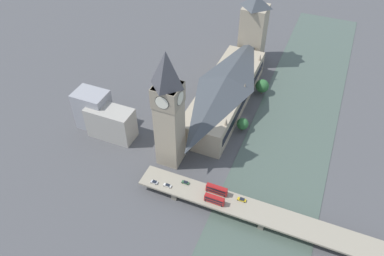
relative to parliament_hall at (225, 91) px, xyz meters
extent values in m
plane|color=#4C4C4F|center=(-17.37, 8.00, -12.48)|extent=(600.00, 600.00, 0.00)
cube|color=#47564C|center=(-50.49, 8.00, -12.33)|extent=(54.24, 360.00, 0.30)
cube|color=tan|center=(0.05, 0.00, -3.34)|extent=(28.85, 103.65, 18.27)
cube|color=black|center=(-14.52, 0.00, -2.43)|extent=(0.40, 95.36, 5.48)
pyramid|color=#3D4247|center=(0.05, 0.00, 9.23)|extent=(28.28, 101.58, 6.88)
cone|color=gray|center=(-13.37, -39.39, 8.29)|extent=(2.20, 2.20, 5.00)
cone|color=gray|center=(-13.37, 0.00, 8.29)|extent=(2.20, 2.20, 5.00)
cone|color=gray|center=(-13.37, 39.39, 8.29)|extent=(2.20, 2.20, 5.00)
cube|color=tan|center=(13.13, 62.60, 15.28)|extent=(13.55, 13.55, 55.52)
cube|color=gray|center=(13.13, 62.60, 36.95)|extent=(14.36, 14.36, 12.19)
cylinder|color=black|center=(6.18, 62.60, 36.95)|extent=(0.50, 8.10, 8.10)
cylinder|color=silver|center=(6.04, 62.60, 36.95)|extent=(0.62, 7.50, 7.50)
cylinder|color=black|center=(20.07, 62.60, 36.95)|extent=(0.50, 8.10, 8.10)
cylinder|color=silver|center=(20.21, 62.60, 36.95)|extent=(0.62, 7.50, 7.50)
cylinder|color=black|center=(13.13, 55.65, 36.95)|extent=(8.10, 0.50, 8.10)
cylinder|color=silver|center=(13.13, 55.51, 36.95)|extent=(7.50, 0.62, 7.50)
cylinder|color=black|center=(13.13, 69.55, 36.95)|extent=(8.10, 0.50, 8.10)
cylinder|color=silver|center=(13.13, 69.69, 36.95)|extent=(7.50, 0.62, 7.50)
pyramid|color=#424247|center=(13.13, 62.60, 53.24)|extent=(13.82, 13.82, 20.39)
cube|color=tan|center=(0.05, -65.24, 11.17)|extent=(18.83, 18.83, 47.29)
pyramid|color=#3D4247|center=(0.05, -65.24, 39.05)|extent=(18.83, 18.83, 8.47)
cube|color=gray|center=(-99.66, 84.42, -9.88)|extent=(3.00, 11.97, 5.19)
cube|color=gray|center=(-50.49, 84.42, -9.88)|extent=(3.00, 11.97, 5.19)
cube|color=gray|center=(-1.33, 84.42, -9.88)|extent=(3.00, 11.97, 5.19)
cube|color=gray|center=(-50.49, 84.42, -6.68)|extent=(140.48, 14.09, 1.20)
cube|color=red|center=(-22.94, 81.23, -4.65)|extent=(11.94, 2.55, 2.04)
cube|color=black|center=(-22.94, 81.23, -4.25)|extent=(10.75, 2.61, 0.90)
cube|color=red|center=(-22.94, 81.23, -2.44)|extent=(11.71, 2.55, 2.39)
cube|color=black|center=(-22.94, 81.23, -2.32)|extent=(10.75, 2.61, 1.15)
cube|color=maroon|center=(-22.94, 81.23, -1.16)|extent=(11.59, 2.42, 0.16)
cylinder|color=black|center=(-17.79, 80.07, -5.57)|extent=(1.03, 0.28, 1.03)
cylinder|color=black|center=(-17.79, 82.39, -5.57)|extent=(1.03, 0.28, 1.03)
cylinder|color=black|center=(-27.98, 80.07, -5.57)|extent=(1.03, 0.28, 1.03)
cylinder|color=black|center=(-27.98, 82.39, -5.57)|extent=(1.03, 0.28, 1.03)
cube|color=red|center=(-24.00, 87.73, -4.71)|extent=(10.94, 2.50, 1.95)
cube|color=black|center=(-24.00, 87.73, -4.32)|extent=(9.84, 2.56, 0.86)
cube|color=red|center=(-24.00, 87.73, -2.59)|extent=(10.72, 2.50, 2.29)
cube|color=black|center=(-24.00, 87.73, -2.47)|extent=(9.84, 2.56, 1.10)
cube|color=maroon|center=(-24.00, 87.73, -1.36)|extent=(10.61, 2.38, 0.16)
cylinder|color=black|center=(-19.33, 86.59, -5.58)|extent=(1.00, 0.28, 1.00)
cylinder|color=black|center=(-19.33, 88.87, -5.58)|extent=(1.00, 0.28, 1.00)
cylinder|color=black|center=(-28.57, 86.59, -5.58)|extent=(1.00, 0.28, 1.00)
cylinder|color=black|center=(-28.57, 88.87, -5.58)|extent=(1.00, 0.28, 1.00)
cube|color=gold|center=(-37.05, 80.84, -5.50)|extent=(4.70, 1.86, 0.65)
cube|color=black|center=(-37.19, 80.84, -4.90)|extent=(2.45, 1.68, 0.55)
cylinder|color=black|center=(-35.20, 80.00, -5.73)|extent=(0.72, 0.22, 0.72)
cylinder|color=black|center=(-35.20, 81.68, -5.73)|extent=(0.72, 0.22, 0.72)
cylinder|color=black|center=(-38.89, 80.00, -5.73)|extent=(0.72, 0.22, 0.72)
cylinder|color=black|center=(-38.89, 81.68, -5.73)|extent=(0.72, 0.22, 0.72)
cube|color=#2D5638|center=(-4.67, 81.63, -5.53)|extent=(4.22, 1.76, 0.60)
cube|color=black|center=(-4.80, 81.63, -5.02)|extent=(2.19, 1.58, 0.42)
cylinder|color=black|center=(-3.06, 80.84, -5.73)|extent=(0.71, 0.22, 0.71)
cylinder|color=black|center=(-3.06, 82.41, -5.73)|extent=(0.71, 0.22, 0.71)
cylinder|color=black|center=(-6.28, 80.84, -5.73)|extent=(0.71, 0.22, 0.71)
cylinder|color=black|center=(-6.28, 82.41, -5.73)|extent=(0.71, 0.22, 0.71)
cube|color=silver|center=(11.46, 88.10, -5.51)|extent=(4.03, 1.82, 0.67)
cube|color=black|center=(11.34, 88.10, -4.91)|extent=(2.10, 1.64, 0.53)
cylinder|color=black|center=(13.00, 87.28, -5.75)|extent=(0.68, 0.22, 0.68)
cylinder|color=black|center=(13.00, 88.92, -5.75)|extent=(0.68, 0.22, 0.68)
cylinder|color=black|center=(9.92, 87.28, -5.75)|extent=(0.68, 0.22, 0.68)
cylinder|color=black|center=(9.92, 88.92, -5.75)|extent=(0.68, 0.22, 0.68)
cube|color=silver|center=(3.66, 87.38, -5.53)|extent=(4.54, 1.76, 0.65)
cube|color=black|center=(3.52, 87.38, -4.98)|extent=(2.36, 1.58, 0.45)
cylinder|color=black|center=(5.47, 86.59, -5.76)|extent=(0.65, 0.22, 0.65)
cylinder|color=black|center=(5.47, 88.17, -5.76)|extent=(0.65, 0.22, 0.65)
cylinder|color=black|center=(1.85, 86.59, -5.76)|extent=(0.65, 0.22, 0.65)
cylinder|color=black|center=(1.85, 88.17, -5.76)|extent=(0.65, 0.22, 0.65)
cube|color=#A39E93|center=(57.45, 57.74, -1.68)|extent=(30.12, 14.31, 21.59)
cube|color=#939399|center=(73.30, 53.47, 0.93)|extent=(21.21, 15.49, 26.82)
cylinder|color=brown|center=(-19.47, 20.80, -11.24)|extent=(0.70, 0.70, 2.47)
sphere|color=#2D6633|center=(-19.47, 20.80, -6.67)|extent=(7.86, 7.86, 7.86)
cylinder|color=brown|center=(-20.78, -24.06, -11.12)|extent=(0.70, 0.70, 2.70)
sphere|color=#2D6633|center=(-20.78, -24.06, -5.61)|extent=(9.79, 9.79, 9.79)
camera|label=1|loc=(-59.38, 203.29, 156.99)|focal=35.00mm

